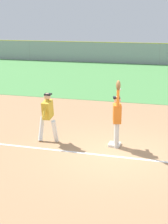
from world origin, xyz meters
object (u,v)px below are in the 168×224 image
runner (48,114)px  baseball (120,89)px  parked_car_green (117,52)px  fielder (117,114)px  first_base (115,144)px

runner → baseball: bearing=0.7°
baseball → parked_car_green: (-4.52, 25.18, -1.30)m
fielder → baseball: (0.09, -0.12, 0.86)m
parked_car_green → runner: bearing=-80.7°
first_base → baseball: (0.16, -0.22, 1.94)m
first_base → runner: bearing=-174.3°
baseball → fielder: bearing=126.3°
baseball → parked_car_green: bearing=100.2°
runner → baseball: size_ratio=23.24×
first_base → baseball: size_ratio=5.14×
fielder → parked_car_green: size_ratio=0.50×
runner → parked_car_green: size_ratio=0.38×
runner → fielder: bearing=3.5°
first_base → runner: 2.49m
first_base → baseball: bearing=-53.6°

